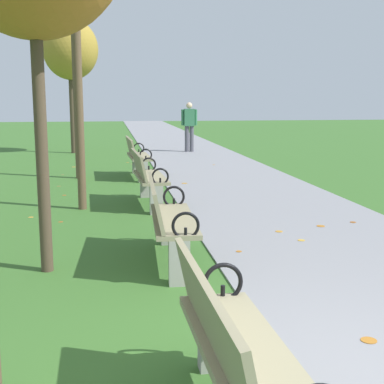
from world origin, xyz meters
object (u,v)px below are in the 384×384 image
(tree_5, at_px, (70,50))
(park_bench_4, at_px, (137,156))
(park_bench_2, at_px, (169,219))
(park_bench_3, at_px, (147,177))
(park_bench_1, at_px, (236,352))
(pedestrian_walking, at_px, (189,124))

(tree_5, bearing_deg, park_bench_4, -73.36)
(park_bench_2, relative_size, park_bench_3, 1.00)
(tree_5, bearing_deg, park_bench_1, -83.53)
(park_bench_1, height_order, tree_5, tree_5)
(tree_5, height_order, pedestrian_walking, tree_5)
(park_bench_1, bearing_deg, park_bench_2, 90.00)
(park_bench_3, height_order, park_bench_4, same)
(park_bench_3, xyz_separation_m, pedestrian_walking, (2.02, 8.81, 0.44))
(park_bench_2, distance_m, tree_5, 12.79)
(pedestrian_walking, bearing_deg, tree_5, 175.22)
(park_bench_4, distance_m, pedestrian_walking, 5.93)
(park_bench_3, distance_m, park_bench_4, 3.24)
(park_bench_1, height_order, park_bench_2, same)
(park_bench_4, height_order, tree_5, tree_5)
(pedestrian_walking, bearing_deg, park_bench_4, -109.94)
(park_bench_1, xyz_separation_m, park_bench_3, (0.00, 6.37, 0.00))
(park_bench_4, bearing_deg, park_bench_1, -90.00)
(park_bench_1, bearing_deg, tree_5, 96.47)
(park_bench_3, height_order, pedestrian_walking, pedestrian_walking)
(park_bench_4, bearing_deg, pedestrian_walking, 70.06)
(park_bench_3, relative_size, park_bench_4, 1.00)
(park_bench_3, bearing_deg, park_bench_1, -90.00)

